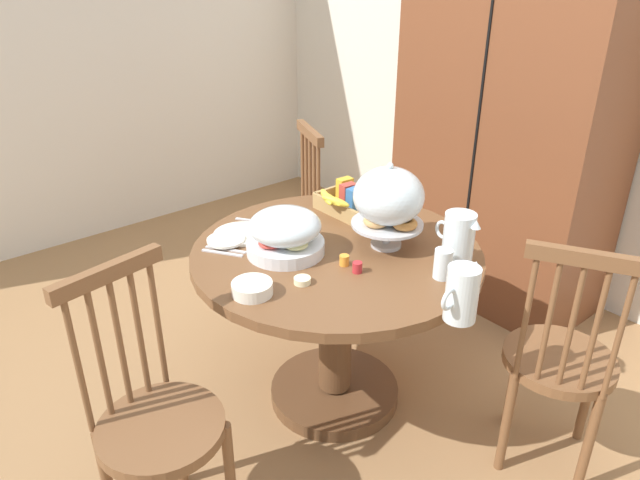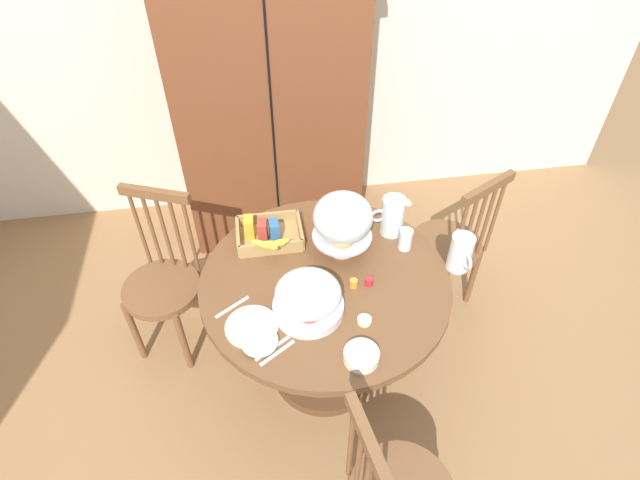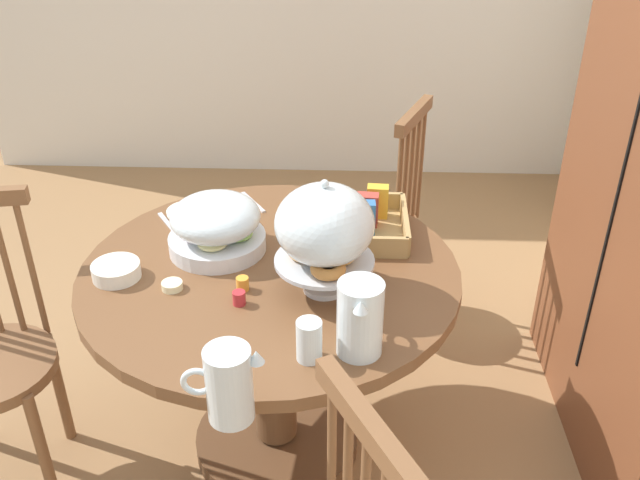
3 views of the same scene
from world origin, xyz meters
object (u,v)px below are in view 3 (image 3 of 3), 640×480
at_px(milk_pitcher, 229,387).
at_px(cereal_bowl, 116,271).
at_px(pastry_stand_with_dome, 324,229).
at_px(butter_dish, 172,285).
at_px(dining_table, 272,329).
at_px(china_plate_large, 216,211).
at_px(orange_juice_pitcher, 360,321).
at_px(china_plate_small, 189,211).
at_px(fruit_platter_covered, 216,225).
at_px(cereal_basket, 365,219).
at_px(windsor_chair_by_cabinet, 375,225).
at_px(drinking_glass, 309,340).

distance_m(milk_pitcher, cereal_bowl, 0.69).
bearing_deg(pastry_stand_with_dome, butter_dish, -88.14).
xyz_separation_m(dining_table, china_plate_large, (-0.34, -0.22, 0.23)).
distance_m(orange_juice_pitcher, china_plate_small, 0.90).
distance_m(cereal_bowl, butter_dish, 0.18).
distance_m(fruit_platter_covered, china_plate_large, 0.26).
relative_size(fruit_platter_covered, butter_dish, 5.00).
bearing_deg(pastry_stand_with_dome, cereal_bowl, -93.59).
height_order(cereal_basket, cereal_bowl, cereal_basket).
relative_size(milk_pitcher, butter_dish, 3.10).
distance_m(dining_table, butter_dish, 0.38).
relative_size(windsor_chair_by_cabinet, china_plate_large, 4.43).
relative_size(fruit_platter_covered, orange_juice_pitcher, 1.49).
relative_size(dining_table, drinking_glass, 10.31).
distance_m(fruit_platter_covered, drinking_glass, 0.60).
bearing_deg(pastry_stand_with_dome, orange_juice_pitcher, 19.87).
height_order(windsor_chair_by_cabinet, orange_juice_pitcher, windsor_chair_by_cabinet).
xyz_separation_m(orange_juice_pitcher, butter_dish, (-0.25, -0.53, -0.08)).
distance_m(china_plate_large, butter_dish, 0.47).
bearing_deg(butter_dish, drinking_glass, 54.76).
height_order(fruit_platter_covered, cereal_bowl, fruit_platter_covered).
distance_m(windsor_chair_by_cabinet, orange_juice_pitcher, 1.23).
relative_size(windsor_chair_by_cabinet, cereal_basket, 3.09).
bearing_deg(china_plate_small, china_plate_large, 107.24).
bearing_deg(orange_juice_pitcher, butter_dish, -115.54).
bearing_deg(dining_table, cereal_bowl, -81.14).
distance_m(dining_table, windsor_chair_by_cabinet, 0.87).
relative_size(cereal_basket, butter_dish, 5.27).
distance_m(orange_juice_pitcher, cereal_basket, 0.61).
relative_size(fruit_platter_covered, drinking_glass, 2.73).
relative_size(windsor_chair_by_cabinet, pastry_stand_with_dome, 2.83).
distance_m(pastry_stand_with_dome, china_plate_small, 0.66).
relative_size(orange_juice_pitcher, china_plate_large, 0.91).
bearing_deg(fruit_platter_covered, orange_juice_pitcher, 42.55).
relative_size(dining_table, cereal_bowl, 8.10).
height_order(dining_table, orange_juice_pitcher, orange_juice_pitcher).
bearing_deg(fruit_platter_covered, china_plate_small, -148.07).
xyz_separation_m(fruit_platter_covered, orange_juice_pitcher, (0.47, 0.43, 0.01)).
height_order(orange_juice_pitcher, cereal_basket, orange_juice_pitcher).
bearing_deg(cereal_basket, cereal_bowl, -67.39).
xyz_separation_m(cereal_basket, butter_dish, (0.35, -0.55, -0.03)).
relative_size(orange_juice_pitcher, milk_pitcher, 1.08).
relative_size(china_plate_large, cereal_bowl, 1.57).
xyz_separation_m(cereal_basket, china_plate_small, (-0.08, -0.59, -0.03)).
relative_size(pastry_stand_with_dome, orange_juice_pitcher, 1.71).
xyz_separation_m(pastry_stand_with_dome, china_plate_small, (-0.42, -0.47, -0.18)).
bearing_deg(windsor_chair_by_cabinet, fruit_platter_covered, -36.77).
distance_m(windsor_chair_by_cabinet, cereal_basket, 0.65).
distance_m(milk_pitcher, china_plate_small, 0.97).
xyz_separation_m(pastry_stand_with_dome, orange_juice_pitcher, (0.27, 0.10, -0.11)).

